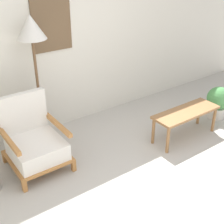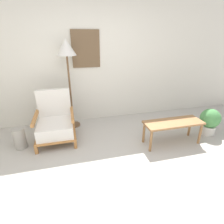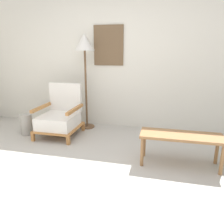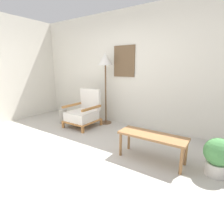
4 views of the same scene
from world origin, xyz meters
The scene contains 6 objects.
ground_plane centered at (0.00, 0.00, 0.00)m, with size 14.00×14.00×0.00m, color #B7B2A8.
wall_back centered at (0.00, 2.16, 1.35)m, with size 8.00×0.09×2.70m.
armchair centered at (-0.85, 1.39, 0.34)m, with size 0.68×0.72×0.89m.
floor_lamp centered at (-0.53, 1.88, 1.50)m, with size 0.37×0.37×1.76m.
coffee_table centered at (1.16, 0.76, 0.37)m, with size 1.03×0.36×0.42m.
vase centered at (-1.45, 1.26, 0.18)m, with size 0.20×0.20×0.37m, color #9E998E.
Camera 3 is at (0.90, -1.97, 1.44)m, focal length 35.00 mm.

